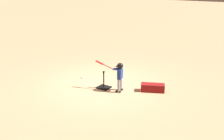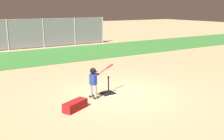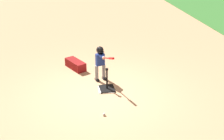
{
  "view_description": "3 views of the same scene",
  "coord_description": "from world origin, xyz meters",
  "px_view_note": "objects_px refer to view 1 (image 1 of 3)",
  "views": [
    {
      "loc": [
        -5.64,
        7.53,
        3.8
      ],
      "look_at": [
        -0.54,
        0.04,
        0.69
      ],
      "focal_mm": 42.0,
      "sensor_mm": 36.0,
      "label": 1
    },
    {
      "loc": [
        -4.97,
        -7.46,
        3.05
      ],
      "look_at": [
        -0.29,
        0.02,
        0.94
      ],
      "focal_mm": 42.0,
      "sensor_mm": 36.0,
      "label": 2
    },
    {
      "loc": [
        7.45,
        -1.18,
        4.2
      ],
      "look_at": [
        -0.28,
        0.38,
        0.61
      ],
      "focal_mm": 50.0,
      "sensor_mm": 36.0,
      "label": 3
    }
  ],
  "objects_px": {
    "batting_tee": "(104,86)",
    "batter_child": "(119,73)",
    "baseball": "(82,77)",
    "equipment_bag": "(153,88)"
  },
  "relations": [
    {
      "from": "batting_tee",
      "to": "batter_child",
      "type": "distance_m",
      "value": 0.86
    },
    {
      "from": "batting_tee",
      "to": "baseball",
      "type": "xyz_separation_m",
      "value": [
        1.34,
        -0.32,
        -0.04
      ]
    },
    {
      "from": "batter_child",
      "to": "baseball",
      "type": "bearing_deg",
      "value": -7.34
    },
    {
      "from": "baseball",
      "to": "batting_tee",
      "type": "bearing_deg",
      "value": 166.4
    },
    {
      "from": "batting_tee",
      "to": "baseball",
      "type": "relative_size",
      "value": 8.88
    },
    {
      "from": "baseball",
      "to": "equipment_bag",
      "type": "bearing_deg",
      "value": -171.98
    },
    {
      "from": "batter_child",
      "to": "equipment_bag",
      "type": "relative_size",
      "value": 1.28
    },
    {
      "from": "batting_tee",
      "to": "baseball",
      "type": "height_order",
      "value": "batting_tee"
    },
    {
      "from": "batting_tee",
      "to": "equipment_bag",
      "type": "relative_size",
      "value": 0.78
    },
    {
      "from": "batter_child",
      "to": "batting_tee",
      "type": "bearing_deg",
      "value": 6.63
    }
  ]
}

